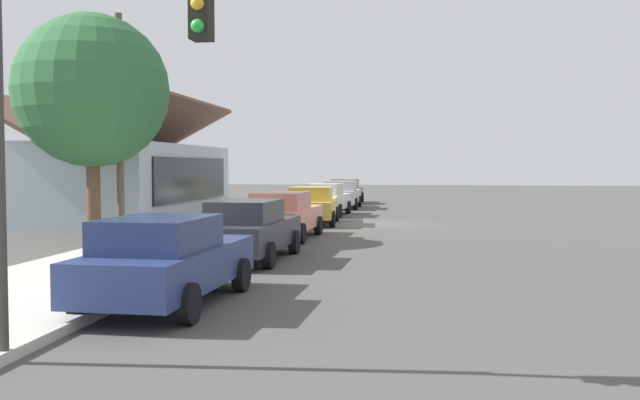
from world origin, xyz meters
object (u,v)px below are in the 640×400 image
(car_ivory, at_px, (325,199))
(shade_tree, at_px, (92,91))
(car_silver, at_px, (341,194))
(traffic_light_main, at_px, (78,82))
(car_mustard, at_px, (312,205))
(utility_pole_wooden, at_px, (120,122))
(car_charcoal, at_px, (249,229))
(fire_hydrant_red, at_px, (283,210))
(car_olive, at_px, (346,191))
(car_coral, at_px, (284,215))
(car_navy, at_px, (167,260))

(car_ivory, height_order, shade_tree, shade_tree)
(car_silver, height_order, traffic_light_main, traffic_light_main)
(car_mustard, relative_size, car_silver, 0.99)
(shade_tree, bearing_deg, car_mustard, -38.82)
(car_mustard, height_order, car_ivory, same)
(utility_pole_wooden, bearing_deg, car_mustard, -38.75)
(car_charcoal, relative_size, car_silver, 0.99)
(car_silver, distance_m, fire_hydrant_red, 9.92)
(car_olive, xyz_separation_m, traffic_light_main, (-37.51, -0.34, 2.67))
(car_charcoal, distance_m, shade_tree, 8.25)
(car_silver, xyz_separation_m, utility_pole_wooden, (-17.97, 5.59, 3.11))
(car_silver, xyz_separation_m, traffic_light_main, (-32.20, -0.07, 2.67))
(car_mustard, relative_size, car_olive, 0.98)
(car_silver, bearing_deg, car_mustard, 179.35)
(car_olive, bearing_deg, car_charcoal, -178.24)
(car_silver, relative_size, fire_hydrant_red, 6.81)
(fire_hydrant_red, bearing_deg, car_ivory, -20.43)
(shade_tree, bearing_deg, traffic_light_main, -155.09)
(car_silver, bearing_deg, car_coral, 179.16)
(car_coral, distance_m, car_silver, 17.08)
(car_coral, xyz_separation_m, car_silver, (17.08, -0.23, 0.00))
(car_navy, relative_size, car_silver, 0.99)
(shade_tree, height_order, traffic_light_main, shade_tree)
(car_navy, xyz_separation_m, fire_hydrant_red, (18.69, 1.40, -0.32))
(car_navy, distance_m, utility_pole_wooden, 12.21)
(car_navy, distance_m, car_charcoal, 5.94)
(car_ivory, height_order, car_olive, same)
(car_charcoal, distance_m, car_silver, 22.52)
(car_coral, bearing_deg, car_charcoal, -176.10)
(car_navy, xyz_separation_m, car_ivory, (22.40, 0.01, 0.00))
(car_olive, xyz_separation_m, shade_tree, (-24.02, 5.93, 4.05))
(car_coral, xyz_separation_m, car_ivory, (11.01, -0.02, -0.00))
(shade_tree, bearing_deg, car_olive, -13.87)
(car_charcoal, xyz_separation_m, car_silver, (22.52, -0.12, 0.00))
(shade_tree, relative_size, fire_hydrant_red, 10.37)
(car_silver, relative_size, car_olive, 0.99)
(car_ivory, bearing_deg, car_charcoal, -176.50)
(car_olive, distance_m, traffic_light_main, 37.61)
(utility_pole_wooden, bearing_deg, car_olive, -12.88)
(car_mustard, height_order, car_olive, same)
(car_navy, height_order, traffic_light_main, traffic_light_main)
(car_ivory, distance_m, car_silver, 6.08)
(car_ivory, bearing_deg, car_coral, -176.92)
(shade_tree, bearing_deg, car_navy, -148.42)
(car_coral, bearing_deg, car_navy, -177.12)
(car_ivory, bearing_deg, car_olive, 3.47)
(utility_pole_wooden, xyz_separation_m, fire_hydrant_red, (8.19, -4.00, -3.43))
(car_navy, height_order, car_silver, same)
(car_ivory, relative_size, traffic_light_main, 0.91)
(car_silver, height_order, shade_tree, shade_tree)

